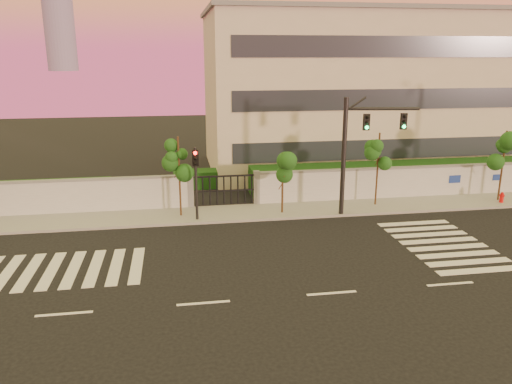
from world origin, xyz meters
TOP-DOWN VIEW (x-y plane):
  - ground at (0.00, 0.00)m, footprint 120.00×120.00m
  - sidewalk at (0.00, 10.50)m, footprint 60.00×3.00m
  - perimeter_wall at (0.10, 12.00)m, footprint 60.00×0.36m
  - hedge_row at (1.17, 14.74)m, footprint 41.00×4.25m
  - institutional_building at (9.00, 21.99)m, footprint 24.40×12.40m
  - road_markings at (-1.58, 3.76)m, footprint 57.00×7.62m
  - street_tree_c at (-5.62, 10.41)m, footprint 1.34×1.07m
  - street_tree_d at (0.20, 10.00)m, footprint 1.42×1.13m
  - street_tree_e at (6.15, 10.63)m, footprint 1.30×1.03m
  - street_tree_f at (14.18, 10.32)m, footprint 1.45×1.16m
  - traffic_signal_main at (4.33, 9.20)m, footprint 4.26×0.80m
  - traffic_signal_secondary at (-4.76, 9.50)m, footprint 0.33×0.33m
  - fire_hydrant at (14.00, 9.74)m, footprint 0.32×0.30m

SIDE VIEW (x-z plane):
  - ground at x=0.00m, z-range 0.00..0.00m
  - road_markings at x=-1.58m, z-range 0.00..0.02m
  - sidewalk at x=0.00m, z-range 0.00..0.15m
  - fire_hydrant at x=14.00m, z-range 0.00..0.81m
  - hedge_row at x=1.17m, z-range -0.08..1.72m
  - perimeter_wall at x=0.10m, z-range -0.03..2.17m
  - traffic_signal_secondary at x=-4.76m, z-range 0.57..4.77m
  - street_tree_d at x=0.20m, z-range 0.87..4.52m
  - street_tree_f at x=14.18m, z-range 1.07..5.59m
  - street_tree_e at x=6.15m, z-range 1.07..5.62m
  - street_tree_c at x=-5.62m, z-range 1.10..5.77m
  - traffic_signal_main at x=4.33m, z-range 0.89..7.65m
  - institutional_building at x=9.00m, z-range 0.03..12.28m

